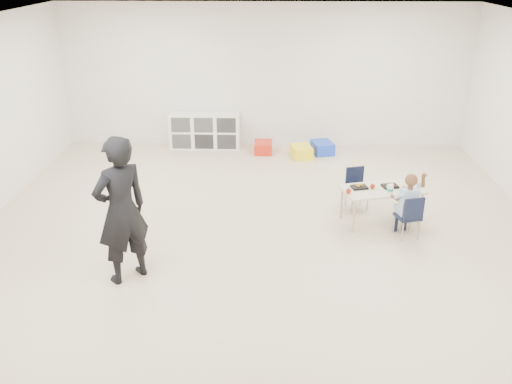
{
  "coord_description": "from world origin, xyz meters",
  "views": [
    {
      "loc": [
        0.13,
        -6.15,
        3.57
      ],
      "look_at": [
        -0.05,
        0.08,
        0.85
      ],
      "focal_mm": 38.0,
      "sensor_mm": 36.0,
      "label": 1
    }
  ],
  "objects_px": {
    "chair_near": "(408,216)",
    "cubby_shelf": "(205,131)",
    "adult": "(121,211)",
    "child": "(409,204)",
    "table": "(381,205)"
  },
  "relations": [
    {
      "from": "chair_near",
      "to": "child",
      "type": "xyz_separation_m",
      "value": [
        0.0,
        0.0,
        0.18
      ]
    },
    {
      "from": "table",
      "to": "child",
      "type": "bearing_deg",
      "value": -73.54
    },
    {
      "from": "table",
      "to": "chair_near",
      "type": "height_order",
      "value": "chair_near"
    },
    {
      "from": "adult",
      "to": "cubby_shelf",
      "type": "bearing_deg",
      "value": -137.3
    },
    {
      "from": "chair_near",
      "to": "adult",
      "type": "relative_size",
      "value": 0.35
    },
    {
      "from": "chair_near",
      "to": "cubby_shelf",
      "type": "relative_size",
      "value": 0.45
    },
    {
      "from": "chair_near",
      "to": "cubby_shelf",
      "type": "bearing_deg",
      "value": 115.41
    },
    {
      "from": "cubby_shelf",
      "to": "table",
      "type": "bearing_deg",
      "value": -48.16
    },
    {
      "from": "adult",
      "to": "table",
      "type": "bearing_deg",
      "value": 162.96
    },
    {
      "from": "cubby_shelf",
      "to": "adult",
      "type": "distance_m",
      "value": 4.93
    },
    {
      "from": "chair_near",
      "to": "adult",
      "type": "xyz_separation_m",
      "value": [
        -3.59,
        -1.16,
        0.58
      ]
    },
    {
      "from": "child",
      "to": "adult",
      "type": "xyz_separation_m",
      "value": [
        -3.59,
        -1.16,
        0.4
      ]
    },
    {
      "from": "child",
      "to": "cubby_shelf",
      "type": "height_order",
      "value": "child"
    },
    {
      "from": "child",
      "to": "adult",
      "type": "distance_m",
      "value": 3.79
    },
    {
      "from": "table",
      "to": "child",
      "type": "xyz_separation_m",
      "value": [
        0.28,
        -0.45,
        0.23
      ]
    }
  ]
}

